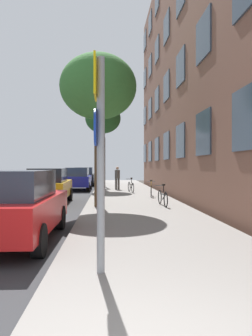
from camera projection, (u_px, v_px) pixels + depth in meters
name	position (u px, v px, depth m)	size (l,w,h in m)	color
ground_plane	(65.00, 198.00, 16.92)	(41.80, 41.80, 0.00)	#332D28
road_asphalt	(26.00, 198.00, 16.80)	(7.00, 38.00, 0.01)	#2D2D30
sidewalk	(129.00, 196.00, 17.13)	(4.20, 38.00, 0.12)	gray
building_facade	(178.00, 58.00, 16.74)	(0.56, 27.00, 15.11)	brown
sign_post	(99.00, 146.00, 4.68)	(0.16, 0.60, 3.25)	gray
traffic_light	(103.00, 153.00, 24.34)	(0.43, 0.24, 3.87)	black
tree_near	(98.00, 88.00, 12.40)	(3.06, 3.06, 6.08)	#4C3823
tree_far	(103.00, 119.00, 21.68)	(2.47, 2.47, 6.00)	#4C3823
bicycle_0	(163.00, 197.00, 12.64)	(0.42, 1.71, 0.90)	black
bicycle_1	(151.00, 190.00, 16.50)	(0.42, 1.55, 0.89)	black
bicycle_2	(131.00, 187.00, 19.09)	(0.42, 1.61, 0.91)	black
pedestrian_0	(117.00, 176.00, 21.45)	(0.50, 0.50, 1.58)	#4C4742
car_0	(13.00, 205.00, 7.02)	(1.90, 4.11, 1.62)	red
car_1	(49.00, 186.00, 14.28)	(1.81, 4.07, 1.62)	orange
car_2	(78.00, 179.00, 22.33)	(1.85, 4.20, 1.62)	navy
car_3	(84.00, 176.00, 28.00)	(1.85, 4.47, 1.62)	black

